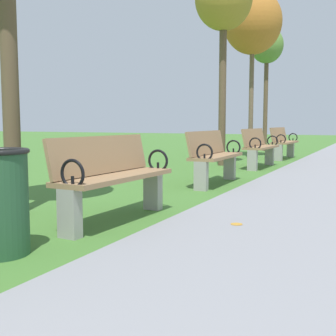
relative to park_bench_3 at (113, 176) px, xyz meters
name	(u,v)px	position (x,y,z in m)	size (l,w,h in m)	color
park_bench_3	(113,176)	(0.00, 0.00, 0.00)	(0.54, 1.62, 0.90)	#93704C
park_bench_4	(214,156)	(0.00, 3.08, 0.00)	(0.50, 1.61, 0.90)	#93704C
park_bench_5	(259,147)	(0.00, 6.14, 0.00)	(0.50, 1.61, 0.90)	#93704C
park_bench_6	(283,142)	(0.00, 8.85, 0.00)	(0.52, 1.61, 0.90)	#93704C
tree_3	(224,2)	(-0.96, 6.26, 3.38)	(1.35, 1.35, 4.69)	brown
tree_4	(253,23)	(-0.95, 8.81, 3.40)	(1.66, 1.66, 4.82)	brown
tree_5	(267,48)	(-1.34, 12.20, 3.24)	(1.18, 1.18, 4.46)	brown
trash_bin	(0,202)	(-0.15, -1.38, -0.06)	(0.48, 0.48, 0.84)	#234C2D
scattered_leaves	(265,211)	(1.34, 1.15, -0.47)	(4.65, 18.99, 0.02)	brown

